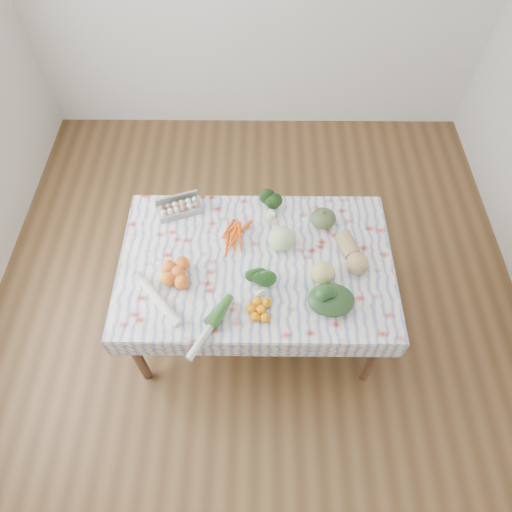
# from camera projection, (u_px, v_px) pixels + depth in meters

# --- Properties ---
(ground) EXTENTS (4.50, 4.50, 0.00)m
(ground) POSITION_uv_depth(u_px,v_px,m) (256.00, 319.00, 3.38)
(ground) COLOR #53371C
(ground) RESTS_ON ground
(dining_table) EXTENTS (1.60, 1.00, 0.75)m
(dining_table) POSITION_uv_depth(u_px,v_px,m) (256.00, 269.00, 2.82)
(dining_table) COLOR brown
(dining_table) RESTS_ON ground
(tablecloth) EXTENTS (1.66, 1.06, 0.01)m
(tablecloth) POSITION_uv_depth(u_px,v_px,m) (256.00, 262.00, 2.76)
(tablecloth) COLOR white
(tablecloth) RESTS_ON dining_table
(egg_carton) EXTENTS (0.30, 0.20, 0.07)m
(egg_carton) POSITION_uv_depth(u_px,v_px,m) (180.00, 209.00, 2.94)
(egg_carton) COLOR #9A9A95
(egg_carton) RESTS_ON tablecloth
(carrot_bunch) EXTENTS (0.27, 0.25, 0.04)m
(carrot_bunch) POSITION_uv_depth(u_px,v_px,m) (236.00, 236.00, 2.84)
(carrot_bunch) COLOR #F54E03
(carrot_bunch) RESTS_ON tablecloth
(kale_bunch) EXTENTS (0.18, 0.16, 0.13)m
(kale_bunch) POSITION_uv_depth(u_px,v_px,m) (273.00, 205.00, 2.93)
(kale_bunch) COLOR #163310
(kale_bunch) RESTS_ON tablecloth
(kabocha_squash) EXTENTS (0.18, 0.18, 0.11)m
(kabocha_squash) POSITION_uv_depth(u_px,v_px,m) (323.00, 218.00, 2.88)
(kabocha_squash) COLOR #495930
(kabocha_squash) RESTS_ON tablecloth
(cabbage) EXTENTS (0.16, 0.16, 0.16)m
(cabbage) POSITION_uv_depth(u_px,v_px,m) (281.00, 239.00, 2.75)
(cabbage) COLOR #B6D28F
(cabbage) RESTS_ON tablecloth
(butternut_squash) EXTENTS (0.21, 0.31, 0.13)m
(butternut_squash) POSITION_uv_depth(u_px,v_px,m) (352.00, 252.00, 2.71)
(butternut_squash) COLOR tan
(butternut_squash) RESTS_ON tablecloth
(orange_cluster) EXTENTS (0.29, 0.29, 0.09)m
(orange_cluster) POSITION_uv_depth(u_px,v_px,m) (178.00, 273.00, 2.66)
(orange_cluster) COLOR orange
(orange_cluster) RESTS_ON tablecloth
(broccoli) EXTENTS (0.21, 0.21, 0.12)m
(broccoli) POSITION_uv_depth(u_px,v_px,m) (257.00, 285.00, 2.60)
(broccoli) COLOR #1E4D1A
(broccoli) RESTS_ON tablecloth
(mandarin_cluster) EXTENTS (0.21, 0.21, 0.06)m
(mandarin_cluster) POSITION_uv_depth(u_px,v_px,m) (261.00, 309.00, 2.54)
(mandarin_cluster) COLOR #FF8B03
(mandarin_cluster) RESTS_ON tablecloth
(grapefruit) EXTENTS (0.18, 0.18, 0.14)m
(grapefruit) POSITION_uv_depth(u_px,v_px,m) (323.00, 273.00, 2.63)
(grapefruit) COLOR #C9BE6C
(grapefruit) RESTS_ON tablecloth
(spinach_bag) EXTENTS (0.30, 0.26, 0.12)m
(spinach_bag) POSITION_uv_depth(u_px,v_px,m) (331.00, 300.00, 2.54)
(spinach_bag) COLOR #193116
(spinach_bag) RESTS_ON tablecloth
(daikon) EXTENTS (0.29, 0.32, 0.05)m
(daikon) POSITION_uv_depth(u_px,v_px,m) (160.00, 302.00, 2.57)
(daikon) COLOR silver
(daikon) RESTS_ON tablecloth
(leek) EXTENTS (0.24, 0.38, 0.04)m
(leek) POSITION_uv_depth(u_px,v_px,m) (210.00, 328.00, 2.48)
(leek) COLOR beige
(leek) RESTS_ON tablecloth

